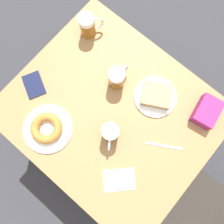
# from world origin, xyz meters

# --- Properties ---
(ground_plane) EXTENTS (8.00, 8.00, 0.00)m
(ground_plane) POSITION_xyz_m (0.00, 0.00, 0.00)
(ground_plane) COLOR #333338
(table) EXTENTS (0.83, 0.97, 0.71)m
(table) POSITION_xyz_m (0.00, 0.00, 0.65)
(table) COLOR #997044
(table) RESTS_ON ground_plane
(plate_with_cake) EXTENTS (0.21, 0.21, 0.05)m
(plate_with_cake) POSITION_xyz_m (-0.20, 0.11, 0.73)
(plate_with_cake) COLOR white
(plate_with_cake) RESTS_ON table
(plate_with_donut) EXTENTS (0.23, 0.23, 0.05)m
(plate_with_donut) POSITION_xyz_m (0.26, -0.18, 0.73)
(plate_with_donut) COLOR white
(plate_with_donut) RESTS_ON table
(beer_mug_left) EXTENTS (0.11, 0.09, 0.12)m
(beer_mug_left) POSITION_xyz_m (0.08, 0.06, 0.77)
(beer_mug_left) COLOR #8C5619
(beer_mug_left) RESTS_ON table
(beer_mug_center) EXTENTS (0.11, 0.09, 0.12)m
(beer_mug_center) POSITION_xyz_m (-0.25, -0.37, 0.77)
(beer_mug_center) COLOR #8C5619
(beer_mug_center) RESTS_ON table
(beer_mug_right) EXTENTS (0.12, 0.08, 0.12)m
(beer_mug_right) POSITION_xyz_m (-0.13, -0.08, 0.77)
(beer_mug_right) COLOR #8C5619
(beer_mug_right) RESTS_ON table
(napkin_folded) EXTENTS (0.17, 0.17, 0.00)m
(napkin_folded) POSITION_xyz_m (0.22, 0.23, 0.71)
(napkin_folded) COLOR white
(napkin_folded) RESTS_ON table
(fork) EXTENTS (0.10, 0.16, 0.00)m
(fork) POSITION_xyz_m (-0.04, 0.29, 0.71)
(fork) COLOR silver
(fork) RESTS_ON table
(passport_near_edge) EXTENTS (0.14, 0.15, 0.01)m
(passport_near_edge) POSITION_xyz_m (0.14, -0.38, 0.71)
(passport_near_edge) COLOR #141938
(passport_near_edge) RESTS_ON table
(blue_pouch) EXTENTS (0.15, 0.12, 0.06)m
(blue_pouch) POSITION_xyz_m (-0.29, 0.34, 0.74)
(blue_pouch) COLOR #8C2366
(blue_pouch) RESTS_ON table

